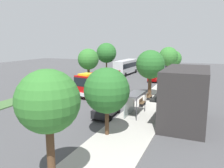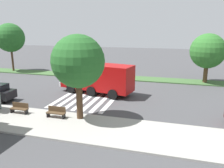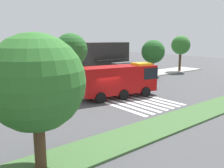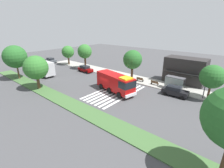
{
  "view_description": "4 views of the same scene",
  "coord_description": "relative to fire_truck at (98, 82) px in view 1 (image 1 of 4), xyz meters",
  "views": [
    {
      "loc": [
        33.42,
        15.64,
        8.1
      ],
      "look_at": [
        -0.26,
        1.46,
        1.31
      ],
      "focal_mm": 36.5,
      "sensor_mm": 36.0,
      "label": 1
    },
    {
      "loc": [
        -6.73,
        24.22,
        7.44
      ],
      "look_at": [
        -0.07,
        1.1,
        1.45
      ],
      "focal_mm": 36.77,
      "sensor_mm": 36.0,
      "label": 2
    },
    {
      "loc": [
        -14.63,
        -19.08,
        6.43
      ],
      "look_at": [
        2.32,
        1.7,
        1.2
      ],
      "focal_mm": 38.61,
      "sensor_mm": 36.0,
      "label": 3
    },
    {
      "loc": [
        19.9,
        -21.69,
        11.94
      ],
      "look_at": [
        1.22,
        0.31,
        1.35
      ],
      "focal_mm": 25.63,
      "sensor_mm": 36.0,
      "label": 4
    }
  ],
  "objects": [
    {
      "name": "storefront_building",
      "position": [
        8.0,
        13.68,
        0.8
      ],
      "size": [
        8.21,
        4.9,
        5.57
      ],
      "color": "#282626",
      "rests_on": "ground_plane"
    },
    {
      "name": "bus_stop_shelter",
      "position": [
        7.9,
        8.16,
        -0.1
      ],
      "size": [
        3.5,
        1.4,
        2.46
      ],
      "color": "#4C4C51",
      "rests_on": "sidewalk"
    },
    {
      "name": "sidewalk_tree_center",
      "position": [
        -1.63,
        7.78,
        2.83
      ],
      "size": [
        4.2,
        4.2,
        6.82
      ],
      "color": "#47301E",
      "rests_on": "sidewalk"
    },
    {
      "name": "parked_car_mid",
      "position": [
        -15.28,
        5.59,
        -1.1
      ],
      "size": [
        4.62,
        2.21,
        1.74
      ],
      "rotation": [
        0.0,
        0.0,
        -0.05
      ],
      "color": "#720505",
      "rests_on": "ground_plane"
    },
    {
      "name": "sidewalk_tree_far_east",
      "position": [
        21.6,
        7.78,
        2.95
      ],
      "size": [
        3.48,
        3.48,
        6.59
      ],
      "color": "#47301E",
      "rests_on": "sidewalk"
    },
    {
      "name": "fire_truck",
      "position": [
        0.0,
        0.0,
        0.0
      ],
      "size": [
        8.98,
        4.19,
        3.62
      ],
      "rotation": [
        0.0,
        0.0,
        -0.2
      ],
      "color": "#A50C0C",
      "rests_on": "ground_plane"
    },
    {
      "name": "median_strip",
      "position": [
        -2.33,
        -8.61,
        -1.92
      ],
      "size": [
        60.0,
        3.0,
        0.14
      ],
      "primitive_type": "cube",
      "color": "#3D6033",
      "rests_on": "ground_plane"
    },
    {
      "name": "ground_plane",
      "position": [
        -2.33,
        -0.16,
        -1.99
      ],
      "size": [
        120.0,
        120.0,
        0.0
      ],
      "primitive_type": "plane",
      "color": "#424244"
    },
    {
      "name": "sidewalk",
      "position": [
        -2.33,
        9.21,
        -1.92
      ],
      "size": [
        60.0,
        4.86,
        0.14
      ],
      "primitive_type": "cube",
      "color": "#9E9B93",
      "rests_on": "ground_plane"
    },
    {
      "name": "transit_bus",
      "position": [
        -22.62,
        -3.29,
        0.16
      ],
      "size": [
        10.79,
        3.09,
        3.63
      ],
      "rotation": [
        0.0,
        0.0,
        3.11
      ],
      "color": "#B2B2B7",
      "rests_on": "ground_plane"
    },
    {
      "name": "crosswalk",
      "position": [
        -0.07,
        -0.16,
        -1.98
      ],
      "size": [
        5.85,
        12.5,
        0.01
      ],
      "color": "silver",
      "rests_on": "ground_plane"
    },
    {
      "name": "parked_car_east",
      "position": [
        9.06,
        5.58,
        -1.08
      ],
      "size": [
        4.55,
        2.2,
        1.77
      ],
      "rotation": [
        0.0,
        0.0,
        0.05
      ],
      "color": "black",
      "rests_on": "ground_plane"
    },
    {
      "name": "sidewalk_tree_east",
      "position": [
        13.95,
        7.78,
        2.06
      ],
      "size": [
        3.91,
        3.91,
        5.87
      ],
      "color": "#47301E",
      "rests_on": "sidewalk"
    },
    {
      "name": "median_tree_west",
      "position": [
        -12.8,
        -8.61,
        2.36
      ],
      "size": [
        4.59,
        4.59,
        6.53
      ],
      "color": "#513823",
      "rests_on": "median_strip"
    },
    {
      "name": "sidewalk_tree_far_west",
      "position": [
        -25.83,
        7.78,
        2.12
      ],
      "size": [
        3.8,
        3.8,
        5.9
      ],
      "color": "#513823",
      "rests_on": "sidewalk"
    },
    {
      "name": "bench_west_of_shelter",
      "position": [
        0.33,
        8.17,
        -1.4
      ],
      "size": [
        1.6,
        0.5,
        0.9
      ],
      "color": "#4C3823",
      "rests_on": "sidewalk"
    },
    {
      "name": "street_lamp",
      "position": [
        13.29,
        7.38,
        1.51
      ],
      "size": [
        0.36,
        0.36,
        5.64
      ],
      "color": "#2D2D30",
      "rests_on": "sidewalk"
    },
    {
      "name": "sidewalk_tree_west",
      "position": [
        -17.71,
        7.78,
        3.04
      ],
      "size": [
        3.98,
        3.98,
        6.93
      ],
      "color": "#513823",
      "rests_on": "sidewalk"
    },
    {
      "name": "median_tree_far_west",
      "position": [
        -22.46,
        -8.61,
        3.31
      ],
      "size": [
        5.11,
        5.11,
        7.72
      ],
      "color": "#513823",
      "rests_on": "median_strip"
    },
    {
      "name": "parked_car_west",
      "position": [
        -33.06,
        5.59,
        -1.12
      ],
      "size": [
        4.44,
        2.14,
        1.67
      ],
      "rotation": [
        0.0,
        0.0,
        -0.03
      ],
      "color": "#474C51",
      "rests_on": "ground_plane"
    },
    {
      "name": "bench_near_shelter",
      "position": [
        3.9,
        8.17,
        -1.4
      ],
      "size": [
        1.6,
        0.5,
        0.9
      ],
      "color": "#4C3823",
      "rests_on": "sidewalk"
    }
  ]
}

